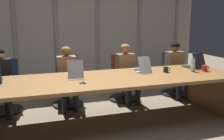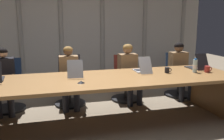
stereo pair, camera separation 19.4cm
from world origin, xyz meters
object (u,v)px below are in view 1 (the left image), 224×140
office_chair_right_mid (174,79)px  person_left_mid (67,74)px  coffee_mug_near (205,68)px  laptop_right_mid (194,65)px  laptop_left_mid (75,73)px  office_chair_center (123,83)px  person_left_end (1,79)px  conference_mic_left_side (83,82)px  person_center (127,69)px  office_chair_left_end (5,92)px  water_bottle_primary (193,65)px  coffee_mug_far (166,70)px  office_chair_left_mid (68,87)px  laptop_center (141,69)px  person_right_mid (176,66)px

office_chair_right_mid → person_left_mid: size_ratio=0.80×
coffee_mug_near → laptop_right_mid: bearing=94.9°
laptop_left_mid → person_left_mid: bearing=9.4°
laptop_right_mid → office_chair_center: laptop_right_mid is taller
person_left_end → coffee_mug_near: (3.47, -0.91, 0.14)m
conference_mic_left_side → person_center: bearing=44.4°
office_chair_left_end → water_bottle_primary: size_ratio=3.79×
coffee_mug_near → coffee_mug_far: coffee_mug_near is taller
office_chair_right_mid → person_left_mid: bearing=-81.0°
laptop_left_mid → office_chair_left_mid: size_ratio=0.49×
office_chair_right_mid → person_left_end: person_left_end is taller
laptop_left_mid → conference_mic_left_side: bearing=-170.7°
laptop_center → coffee_mug_near: 1.16m
conference_mic_left_side → coffee_mug_far: bearing=11.6°
office_chair_center → person_right_mid: size_ratio=0.79×
office_chair_center → person_left_end: 2.33m
laptop_left_mid → coffee_mug_near: bearing=-91.3°
laptop_left_mid → person_right_mid: person_right_mid is taller
person_left_mid → office_chair_left_end: bearing=-97.0°
person_center → laptop_right_mid: bearing=56.5°
laptop_right_mid → coffee_mug_near: laptop_right_mid is taller
office_chair_center → conference_mic_left_side: office_chair_center is taller
laptop_center → laptop_right_mid: bearing=-88.4°
laptop_center → office_chair_left_end: 2.49m
person_left_end → laptop_left_mid: bearing=58.5°
person_right_mid → office_chair_left_mid: bearing=-93.9°
laptop_right_mid → person_left_mid: person_left_mid is taller
office_chair_left_end → conference_mic_left_side: bearing=50.4°
person_left_mid → office_chair_center: bearing=99.2°
laptop_right_mid → person_left_end: 3.51m
laptop_center → office_chair_left_mid: bearing=59.3°
laptop_left_mid → office_chair_left_mid: 0.90m
person_left_end → person_right_mid: size_ratio=0.99×
laptop_right_mid → person_right_mid: bearing=-1.4°
laptop_right_mid → coffee_mug_far: laptop_right_mid is taller
laptop_left_mid → laptop_center: laptop_center is taller
office_chair_left_end → person_left_mid: 1.16m
office_chair_left_mid → laptop_left_mid: bearing=8.4°
office_chair_left_end → person_left_mid: size_ratio=0.81×
laptop_center → office_chair_center: bearing=6.0°
person_left_end → person_left_mid: 1.14m
person_left_mid → laptop_left_mid: bearing=5.0°
office_chair_left_mid → person_center: person_center is taller
coffee_mug_far → conference_mic_left_side: coffee_mug_far is taller
laptop_left_mid → office_chair_left_mid: bearing=7.3°
water_bottle_primary → coffee_mug_far: 0.50m
office_chair_right_mid → person_right_mid: bearing=-13.2°
coffee_mug_far → conference_mic_left_side: bearing=-168.4°
laptop_left_mid → laptop_center: size_ratio=0.94×
laptop_left_mid → office_chair_center: laptop_left_mid is taller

